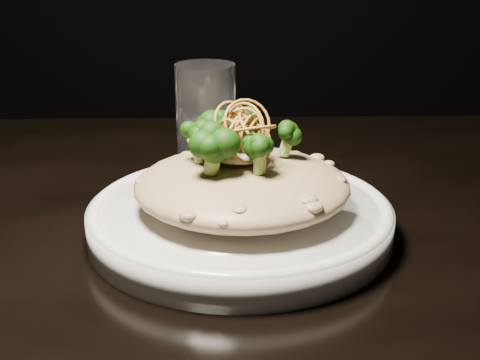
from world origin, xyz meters
name	(u,v)px	position (x,y,z in m)	size (l,w,h in m)	color
table	(277,299)	(0.00, 0.00, 0.67)	(1.10, 0.80, 0.75)	black
plate	(240,220)	(-0.04, -0.02, 0.76)	(0.28, 0.28, 0.03)	silver
risotto	(242,185)	(-0.04, -0.02, 0.80)	(0.20, 0.20, 0.04)	brown
broccoli	(240,136)	(-0.04, -0.02, 0.85)	(0.12, 0.12, 0.04)	black
cheese	(239,152)	(-0.04, -0.02, 0.83)	(0.06, 0.06, 0.02)	white
shallots	(243,125)	(-0.04, -0.02, 0.86)	(0.06, 0.06, 0.04)	brown
drinking_glass	(206,117)	(-0.07, 0.17, 0.81)	(0.07, 0.07, 0.12)	white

